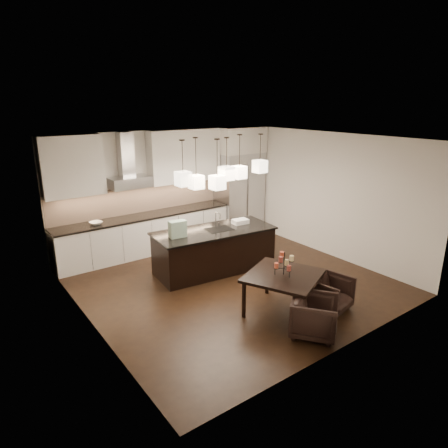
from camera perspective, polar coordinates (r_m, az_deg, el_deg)
floor at (r=8.05m, az=0.85°, el=-8.25°), size 5.50×5.50×0.02m
ceiling at (r=7.29m, az=0.95°, el=12.16°), size 5.50×5.50×0.02m
wall_back at (r=9.83m, az=-8.89°, el=4.99°), size 5.50×0.02×2.80m
wall_front at (r=5.72m, az=17.88°, el=-4.76°), size 5.50×0.02×2.80m
wall_left at (r=6.36m, az=-19.39°, el=-2.67°), size 0.02×5.50×2.80m
wall_right at (r=9.42m, az=14.44°, el=4.12°), size 0.02×5.50×2.80m
refrigerator at (r=10.70m, az=2.18°, el=4.42°), size 1.20×0.72×2.15m
fridge_panel at (r=10.48m, az=2.27°, el=11.90°), size 1.26×0.72×0.65m
lower_cabinets at (r=9.53m, az=-11.03°, el=-1.51°), size 4.21×0.62×0.88m
countertop at (r=9.39m, az=-11.19°, el=1.15°), size 4.21×0.66×0.04m
backsplash at (r=9.57m, az=-12.08°, el=3.47°), size 4.21×0.02×0.63m
upper_cab_left at (r=8.76m, az=-20.90°, el=7.73°), size 1.25×0.35×1.25m
upper_cab_right at (r=9.79m, az=-5.68°, el=9.68°), size 1.85×0.35×1.25m
hood_canopy at (r=9.13m, az=-13.33°, el=5.85°), size 0.90×0.52×0.24m
hood_chimney at (r=9.14m, az=-13.87°, el=9.63°), size 0.30×0.28×0.96m
fruit_bowl at (r=8.93m, az=-17.83°, el=0.13°), size 0.31×0.31×0.06m
island_body at (r=8.40m, az=-1.42°, el=-3.87°), size 2.52×1.23×0.86m
island_top at (r=8.25m, az=-1.44°, el=-0.97°), size 2.61×1.31×0.04m
faucet at (r=8.32m, az=-1.18°, el=0.66°), size 0.12×0.24×0.37m
tote_bag at (r=7.81m, az=-6.65°, el=-0.72°), size 0.35×0.21×0.33m
food_container at (r=8.65m, az=2.33°, el=0.37°), size 0.35×0.27×0.10m
dining_table at (r=6.92m, az=8.38°, el=-9.71°), size 1.51×1.51×0.68m
candelabra at (r=6.69m, az=8.58°, el=-5.57°), size 0.44×0.44×0.40m
candle_a at (r=6.82m, az=8.95°, el=-5.49°), size 0.09×0.09×0.09m
candle_b at (r=6.69m, az=7.49°, el=-5.89°), size 0.09×0.09×0.09m
candle_c at (r=6.62m, az=9.26°, el=-6.23°), size 0.09×0.09×0.09m
candle_d at (r=6.77m, az=8.27°, el=-4.31°), size 0.09×0.09×0.09m
candle_e at (r=6.56m, az=8.10°, el=-5.03°), size 0.09×0.09×0.09m
candle_f at (r=6.63m, az=9.64°, el=-4.84°), size 0.09×0.09×0.09m
armchair_left at (r=6.39m, az=12.79°, el=-12.74°), size 0.95×0.95×0.63m
armchair_right at (r=7.15m, az=14.85°, el=-9.56°), size 0.76×0.77×0.60m
pendant_a at (r=7.27m, az=-5.86°, el=6.44°), size 0.24×0.24×0.26m
pendant_b at (r=7.76m, az=-3.98°, el=6.00°), size 0.24×0.24×0.26m
pendant_c at (r=7.71m, az=0.37°, el=7.24°), size 0.24×0.24×0.26m
pendant_d at (r=8.37m, az=2.20°, el=7.39°), size 0.24×0.24×0.26m
pendant_e at (r=8.51m, az=5.14°, el=8.20°), size 0.24×0.24×0.26m
pendant_f at (r=7.44m, az=-0.97°, el=5.96°), size 0.24×0.24×0.26m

